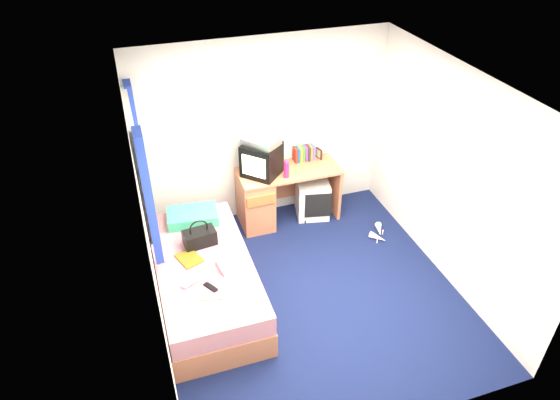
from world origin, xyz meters
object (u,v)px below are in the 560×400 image
object	(u,v)px
colour_swatch_fan	(212,298)
towel	(234,262)
water_bottle	(192,281)
storage_cube	(312,198)
pillow	(193,216)
crt_tv	(262,159)
picture_frame	(319,153)
bed	(205,280)
handbag	(200,237)
aerosol_can	(276,165)
white_heels	(379,234)
vcr	(261,141)
magazine	(189,258)
remote_control	(211,287)
pink_water_bottle	(286,170)
desk	(268,196)

from	to	relation	value
colour_swatch_fan	towel	bearing A→B (deg)	51.33
water_bottle	colour_swatch_fan	xyz separation A→B (m)	(0.15, -0.26, -0.03)
storage_cube	pillow	bearing A→B (deg)	-154.97
crt_tv	picture_frame	xyz separation A→B (m)	(0.83, 0.15, -0.14)
bed	towel	bearing A→B (deg)	-30.89
picture_frame	handbag	distance (m)	2.07
aerosol_can	white_heels	bearing A→B (deg)	-35.04
colour_swatch_fan	aerosol_can	bearing A→B (deg)	55.11
vcr	towel	world-z (taller)	vcr
magazine	pillow	bearing A→B (deg)	76.30
storage_cube	handbag	distance (m)	1.89
towel	picture_frame	bearing A→B (deg)	43.89
aerosol_can	magazine	bearing A→B (deg)	-140.27
bed	vcr	world-z (taller)	vcr
crt_tv	remote_control	bearing A→B (deg)	-77.25
picture_frame	handbag	bearing A→B (deg)	-164.17
storage_cube	crt_tv	bearing A→B (deg)	-170.88
pink_water_bottle	white_heels	bearing A→B (deg)	-29.43
bed	picture_frame	xyz separation A→B (m)	(1.82, 1.30, 0.55)
storage_cube	crt_tv	world-z (taller)	crt_tv
storage_cube	magazine	world-z (taller)	magazine
desk	towel	bearing A→B (deg)	-120.40
magazine	remote_control	world-z (taller)	remote_control
vcr	pink_water_bottle	size ratio (longest dim) A/B	1.98
pillow	aerosol_can	world-z (taller)	aerosol_can
magazine	aerosol_can	bearing A→B (deg)	39.73
vcr	pink_water_bottle	bearing A→B (deg)	18.27
remote_control	white_heels	size ratio (longest dim) A/B	0.43
white_heels	magazine	bearing A→B (deg)	-172.78
pillow	towel	size ratio (longest dim) A/B	1.92
pink_water_bottle	towel	size ratio (longest dim) A/B	0.70
storage_cube	crt_tv	distance (m)	0.98
bed	towel	world-z (taller)	towel
remote_control	white_heels	bearing A→B (deg)	-12.80
pillow	magazine	distance (m)	0.68
picture_frame	aerosol_can	xyz separation A→B (m)	(-0.63, -0.13, 0.01)
bed	water_bottle	bearing A→B (deg)	-119.36
bed	storage_cube	distance (m)	2.01
bed	crt_tv	world-z (taller)	crt_tv
picture_frame	colour_swatch_fan	distance (m)	2.63
pink_water_bottle	aerosol_can	size ratio (longest dim) A/B	1.25
pink_water_bottle	colour_swatch_fan	xyz separation A→B (m)	(-1.28, -1.54, -0.31)
picture_frame	magazine	size ratio (longest dim) A/B	0.50
bed	handbag	distance (m)	0.47
picture_frame	desk	bearing A→B (deg)	177.59
vcr	pink_water_bottle	world-z (taller)	vcr
desk	handbag	size ratio (longest dim) A/B	3.55
bed	remote_control	xyz separation A→B (m)	(-0.00, -0.42, 0.28)
white_heels	storage_cube	bearing A→B (deg)	131.13
magazine	colour_swatch_fan	xyz separation A→B (m)	(0.11, -0.64, -0.00)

